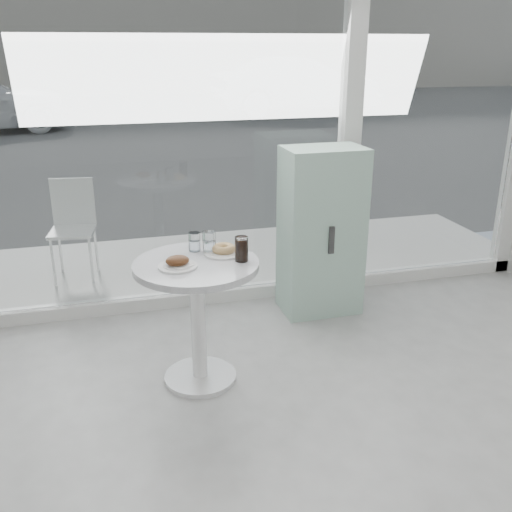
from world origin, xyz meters
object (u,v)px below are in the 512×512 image
object	(u,v)px
main_table	(197,297)
cola_glass	(242,249)
car_silver	(295,86)
patio_chair	(73,222)
plate_donut	(224,250)
plate_fritter	(178,263)
water_tumbler_b	(209,243)
mint_cabinet	(321,232)
water_tumbler_a	(194,243)

from	to	relation	value
main_table	cola_glass	bearing A→B (deg)	-10.58
car_silver	main_table	bearing A→B (deg)	154.88
main_table	patio_chair	bearing A→B (deg)	112.17
patio_chair	plate_donut	size ratio (longest dim) A/B	3.50
plate_fritter	water_tumbler_b	xyz separation A→B (m)	(0.21, 0.19, 0.03)
patio_chair	plate_fritter	bearing A→B (deg)	-63.37
plate_fritter	mint_cabinet	bearing A→B (deg)	34.62
mint_cabinet	plate_fritter	xyz separation A→B (m)	(-1.17, -0.81, 0.17)
car_silver	plate_donut	world-z (taller)	car_silver
main_table	water_tumbler_b	world-z (taller)	water_tumbler_b
cola_glass	car_silver	bearing A→B (deg)	69.99
main_table	plate_fritter	bearing A→B (deg)	-154.58
mint_cabinet	patio_chair	size ratio (longest dim) A/B	1.51
cola_glass	water_tumbler_a	bearing A→B (deg)	133.96
main_table	water_tumbler_a	bearing A→B (deg)	82.62
mint_cabinet	plate_donut	xyz separation A→B (m)	(-0.88, -0.66, 0.17)
plate_donut	water_tumbler_b	distance (m)	0.10
patio_chair	car_silver	bearing A→B (deg)	70.79
mint_cabinet	cola_glass	distance (m)	1.16
main_table	mint_cabinet	xyz separation A→B (m)	(1.06, 0.75, 0.08)
patio_chair	water_tumbler_b	size ratio (longest dim) A/B	6.43
main_table	plate_fritter	size ratio (longest dim) A/B	3.52
plate_donut	water_tumbler_a	world-z (taller)	water_tumbler_a
water_tumbler_b	plate_donut	bearing A→B (deg)	-31.26
car_silver	water_tumbler_a	bearing A→B (deg)	154.69
mint_cabinet	patio_chair	world-z (taller)	mint_cabinet
car_silver	plate_donut	size ratio (longest dim) A/B	20.45
patio_chair	water_tumbler_a	size ratio (longest dim) A/B	7.29
patio_chair	water_tumbler_a	distance (m)	1.85
plate_donut	water_tumbler_a	xyz separation A→B (m)	(-0.16, 0.10, 0.03)
main_table	patio_chair	distance (m)	1.99
plate_donut	water_tumbler_b	world-z (taller)	water_tumbler_b
water_tumbler_b	cola_glass	xyz separation A→B (m)	(0.15, -0.19, 0.01)
plate_donut	cola_glass	size ratio (longest dim) A/B	1.64
patio_chair	plate_fritter	size ratio (longest dim) A/B	3.79
main_table	water_tumbler_a	distance (m)	0.33
main_table	water_tumbler_b	xyz separation A→B (m)	(0.11, 0.14, 0.28)
plate_fritter	plate_donut	xyz separation A→B (m)	(0.29, 0.15, -0.01)
patio_chair	cola_glass	size ratio (longest dim) A/B	5.72
plate_fritter	plate_donut	world-z (taller)	plate_fritter
water_tumbler_b	cola_glass	size ratio (longest dim) A/B	0.89
mint_cabinet	plate_donut	bearing A→B (deg)	-143.75
plate_donut	plate_fritter	bearing A→B (deg)	-153.07
mint_cabinet	cola_glass	xyz separation A→B (m)	(-0.80, -0.80, 0.21)
main_table	plate_fritter	distance (m)	0.27
mint_cabinet	plate_donut	distance (m)	1.11
patio_chair	plate_fritter	xyz separation A→B (m)	(0.64, -1.89, 0.27)
car_silver	water_tumbler_b	size ratio (longest dim) A/B	37.62
mint_cabinet	patio_chair	xyz separation A→B (m)	(-1.81, 1.09, -0.10)
patio_chair	car_silver	xyz separation A→B (m)	(5.90, 11.55, 0.28)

